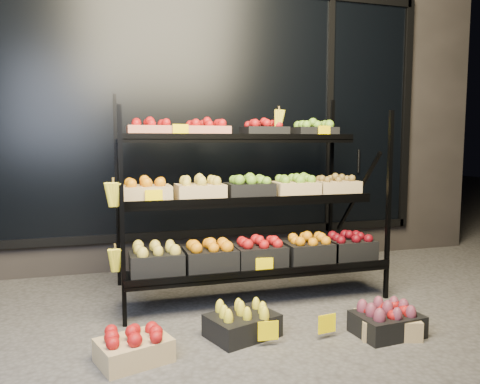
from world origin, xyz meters
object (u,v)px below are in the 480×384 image
object	(u,v)px
floor_crate_left	(134,346)
floor_crate_midleft	(242,321)
display_rack	(248,200)
floor_crate_midright	(387,321)

from	to	relation	value
floor_crate_left	floor_crate_midleft	bearing A→B (deg)	-5.27
floor_crate_left	display_rack	bearing A→B (deg)	26.13
floor_crate_midright	floor_crate_midleft	bearing A→B (deg)	-177.92
floor_crate_left	floor_crate_midright	distance (m)	1.62
display_rack	floor_crate_midleft	world-z (taller)	display_rack
floor_crate_left	floor_crate_midleft	distance (m)	0.72
display_rack	floor_crate_midright	size ratio (longest dim) A/B	4.99
floor_crate_midleft	floor_crate_midright	size ratio (longest dim) A/B	1.15
floor_crate_left	floor_crate_midleft	size ratio (longest dim) A/B	0.92
floor_crate_left	floor_crate_midright	xyz separation A→B (m)	(1.61, -0.08, -0.00)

